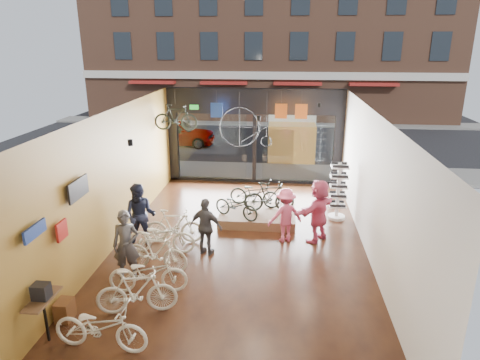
# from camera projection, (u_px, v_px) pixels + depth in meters

# --- Properties ---
(ground_plane) EXTENTS (7.00, 12.00, 0.04)m
(ground_plane) POSITION_uv_depth(u_px,v_px,m) (239.00, 248.00, 12.04)
(ground_plane) COLOR black
(ground_plane) RESTS_ON ground
(ceiling) EXTENTS (7.00, 12.00, 0.04)m
(ceiling) POSITION_uv_depth(u_px,v_px,m) (239.00, 112.00, 10.85)
(ceiling) COLOR black
(ceiling) RESTS_ON ground
(wall_left) EXTENTS (0.04, 12.00, 3.80)m
(wall_left) POSITION_uv_depth(u_px,v_px,m) (112.00, 180.00, 11.78)
(wall_left) COLOR olive
(wall_left) RESTS_ON ground
(wall_right) EXTENTS (0.04, 12.00, 3.80)m
(wall_right) POSITION_uv_depth(u_px,v_px,m) (374.00, 188.00, 11.11)
(wall_right) COLOR beige
(wall_right) RESTS_ON ground
(wall_back) EXTENTS (7.00, 0.04, 3.80)m
(wall_back) POSITION_uv_depth(u_px,v_px,m) (193.00, 325.00, 5.75)
(wall_back) COLOR beige
(wall_back) RESTS_ON ground
(storefront) EXTENTS (7.00, 0.26, 3.80)m
(storefront) POSITION_uv_depth(u_px,v_px,m) (255.00, 136.00, 17.12)
(storefront) COLOR black
(storefront) RESTS_ON ground
(exit_sign) EXTENTS (0.35, 0.06, 0.18)m
(exit_sign) POSITION_uv_depth(u_px,v_px,m) (194.00, 107.00, 16.88)
(exit_sign) COLOR #198C26
(exit_sign) RESTS_ON storefront
(street_road) EXTENTS (30.00, 18.00, 0.02)m
(street_road) POSITION_uv_depth(u_px,v_px,m) (264.00, 136.00, 26.22)
(street_road) COLOR black
(street_road) RESTS_ON ground
(sidewalk_near) EXTENTS (30.00, 2.40, 0.12)m
(sidewalk_near) POSITION_uv_depth(u_px,v_px,m) (256.00, 172.00, 18.83)
(sidewalk_near) COLOR slate
(sidewalk_near) RESTS_ON ground
(sidewalk_far) EXTENTS (30.00, 2.00, 0.12)m
(sidewalk_far) POSITION_uv_depth(u_px,v_px,m) (267.00, 123.00, 29.98)
(sidewalk_far) COLOR slate
(sidewalk_far) RESTS_ON ground
(opposite_building) EXTENTS (26.00, 5.00, 14.00)m
(opposite_building) POSITION_uv_depth(u_px,v_px,m) (270.00, 19.00, 30.19)
(opposite_building) COLOR brown
(opposite_building) RESTS_ON ground
(street_car) EXTENTS (4.23, 1.70, 1.44)m
(street_car) POSITION_uv_depth(u_px,v_px,m) (176.00, 132.00, 23.62)
(street_car) COLOR gray
(street_car) RESTS_ON street_road
(box_truck) EXTENTS (2.27, 6.80, 2.68)m
(box_truck) POSITION_uv_depth(u_px,v_px,m) (291.00, 127.00, 21.87)
(box_truck) COLOR silver
(box_truck) RESTS_ON street_road
(floor_bike_0) EXTENTS (1.89, 0.77, 0.97)m
(floor_bike_0) POSITION_uv_depth(u_px,v_px,m) (100.00, 327.00, 7.95)
(floor_bike_0) COLOR beige
(floor_bike_0) RESTS_ON ground_plane
(floor_bike_1) EXTENTS (1.77, 0.84, 1.03)m
(floor_bike_1) POSITION_uv_depth(u_px,v_px,m) (137.00, 291.00, 9.01)
(floor_bike_1) COLOR beige
(floor_bike_1) RESTS_ON ground_plane
(floor_bike_2) EXTENTS (1.87, 0.86, 0.95)m
(floor_bike_2) POSITION_uv_depth(u_px,v_px,m) (148.00, 273.00, 9.79)
(floor_bike_2) COLOR beige
(floor_bike_2) RESTS_ON ground_plane
(floor_bike_3) EXTENTS (1.74, 0.74, 1.01)m
(floor_bike_3) POSITION_uv_depth(u_px,v_px,m) (156.00, 252.00, 10.72)
(floor_bike_3) COLOR beige
(floor_bike_3) RESTS_ON ground_plane
(floor_bike_4) EXTENTS (1.85, 0.71, 0.96)m
(floor_bike_4) POSITION_uv_depth(u_px,v_px,m) (162.00, 236.00, 11.63)
(floor_bike_4) COLOR beige
(floor_bike_4) RESTS_ON ground_plane
(floor_bike_5) EXTENTS (1.72, 0.62, 1.01)m
(floor_bike_5) POSITION_uv_depth(u_px,v_px,m) (174.00, 226.00, 12.20)
(floor_bike_5) COLOR beige
(floor_bike_5) RESTS_ON ground_plane
(display_platform) EXTENTS (2.40, 1.80, 0.30)m
(display_platform) POSITION_uv_depth(u_px,v_px,m) (258.00, 216.00, 13.85)
(display_platform) COLOR #4E351E
(display_platform) RESTS_ON ground_plane
(display_bike_left) EXTENTS (1.63, 1.21, 0.82)m
(display_bike_left) POSITION_uv_depth(u_px,v_px,m) (236.00, 205.00, 13.19)
(display_bike_left) COLOR black
(display_bike_left) RESTS_ON display_platform
(display_bike_mid) EXTENTS (1.68, 0.68, 0.98)m
(display_bike_mid) POSITION_uv_depth(u_px,v_px,m) (269.00, 197.00, 13.68)
(display_bike_mid) COLOR black
(display_bike_mid) RESTS_ON display_platform
(display_bike_right) EXTENTS (1.81, 0.97, 0.90)m
(display_bike_right) POSITION_uv_depth(u_px,v_px,m) (255.00, 193.00, 14.12)
(display_bike_right) COLOR black
(display_bike_right) RESTS_ON display_platform
(customer_0) EXTENTS (0.70, 0.51, 1.75)m
(customer_0) POSITION_uv_depth(u_px,v_px,m) (126.00, 245.00, 10.25)
(customer_0) COLOR #3F3F44
(customer_0) RESTS_ON ground_plane
(customer_1) EXTENTS (0.91, 0.72, 1.84)m
(customer_1) POSITION_uv_depth(u_px,v_px,m) (140.00, 216.00, 11.86)
(customer_1) COLOR #161C33
(customer_1) RESTS_ON ground_plane
(customer_2) EXTENTS (1.01, 0.64, 1.60)m
(customer_2) POSITION_uv_depth(u_px,v_px,m) (206.00, 227.00, 11.46)
(customer_2) COLOR #3F3F44
(customer_2) RESTS_ON ground_plane
(customer_3) EXTENTS (1.18, 0.95, 1.60)m
(customer_3) POSITION_uv_depth(u_px,v_px,m) (285.00, 215.00, 12.21)
(customer_3) COLOR #CC4C72
(customer_3) RESTS_ON ground_plane
(customer_5) EXTENTS (1.49, 1.69, 1.85)m
(customer_5) POSITION_uv_depth(u_px,v_px,m) (318.00, 211.00, 12.21)
(customer_5) COLOR #CC4C72
(customer_5) RESTS_ON ground_plane
(sunglasses_rack) EXTENTS (0.63, 0.55, 1.89)m
(sunglasses_rack) POSITION_uv_depth(u_px,v_px,m) (338.00, 191.00, 13.73)
(sunglasses_rack) COLOR white
(sunglasses_rack) RESTS_ON ground_plane
(wall_merch) EXTENTS (0.40, 2.40, 2.60)m
(wall_merch) POSITION_uv_depth(u_px,v_px,m) (56.00, 261.00, 8.65)
(wall_merch) COLOR navy
(wall_merch) RESTS_ON wall_left
(penny_farthing) EXTENTS (1.87, 0.06, 1.49)m
(penny_farthing) POSITION_uv_depth(u_px,v_px,m) (248.00, 129.00, 15.57)
(penny_farthing) COLOR black
(penny_farthing) RESTS_ON ceiling
(hung_bike) EXTENTS (1.58, 0.45, 0.95)m
(hung_bike) POSITION_uv_depth(u_px,v_px,m) (176.00, 117.00, 15.36)
(hung_bike) COLOR black
(hung_bike) RESTS_ON ceiling
(jersey_left) EXTENTS (0.45, 0.03, 0.55)m
(jersey_left) POSITION_uv_depth(u_px,v_px,m) (217.00, 110.00, 16.14)
(jersey_left) COLOR #1E3F99
(jersey_left) RESTS_ON ceiling
(jersey_mid) EXTENTS (0.45, 0.03, 0.55)m
(jersey_mid) POSITION_uv_depth(u_px,v_px,m) (281.00, 111.00, 15.91)
(jersey_mid) COLOR #CC5919
(jersey_mid) RESTS_ON ceiling
(jersey_right) EXTENTS (0.45, 0.03, 0.55)m
(jersey_right) POSITION_uv_depth(u_px,v_px,m) (301.00, 111.00, 15.83)
(jersey_right) COLOR #CC5919
(jersey_right) RESTS_ON ceiling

